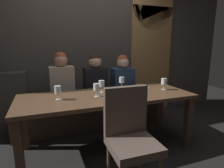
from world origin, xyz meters
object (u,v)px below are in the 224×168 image
at_px(wine_glass_far_left, 122,80).
at_px(dessert_plate, 139,87).
at_px(wine_glass_near_right, 164,82).
at_px(chair_near_side, 130,132).
at_px(diner_far_end, 123,78).
at_px(banquette_bench, 94,114).
at_px(diner_bearded, 95,79).
at_px(wine_glass_end_left, 102,84).
at_px(dining_table, 107,101).
at_px(wine_glass_far_right, 58,90).
at_px(diner_redhead, 62,80).
at_px(fork_on_table, 147,87).
at_px(wine_glass_center_back, 96,88).
at_px(espresso_cup, 140,94).

height_order(wine_glass_far_left, dessert_plate, wine_glass_far_left).
relative_size(wine_glass_near_right, dessert_plate, 0.86).
bearing_deg(chair_near_side, diner_far_end, 69.21).
bearing_deg(banquette_bench, diner_bearded, -16.64).
xyz_separation_m(diner_far_end, wine_glass_end_left, (-0.54, -0.54, 0.05)).
height_order(diner_bearded, wine_glass_far_left, diner_bearded).
distance_m(dining_table, diner_bearded, 0.71).
bearing_deg(wine_glass_far_right, chair_near_side, -50.72).
bearing_deg(wine_glass_far_right, diner_redhead, 80.67).
relative_size(diner_redhead, fork_on_table, 4.78).
bearing_deg(wine_glass_center_back, wine_glass_far_right, 176.11).
xyz_separation_m(wine_glass_end_left, fork_on_table, (0.74, 0.07, -0.11)).
height_order(diner_redhead, wine_glass_near_right, diner_redhead).
relative_size(dining_table, wine_glass_end_left, 13.41).
distance_m(banquette_bench, wine_glass_center_back, 0.97).
bearing_deg(banquette_bench, espresso_cup, -68.63).
xyz_separation_m(wine_glass_far_right, dessert_plate, (1.18, 0.21, -0.10)).
height_order(diner_far_end, espresso_cup, diner_far_end).
bearing_deg(dining_table, wine_glass_near_right, -1.47).
height_order(dining_table, wine_glass_far_left, wine_glass_far_left).
bearing_deg(diner_bearded, wine_glass_end_left, -96.66).
height_order(banquette_bench, wine_glass_center_back, wine_glass_center_back).
xyz_separation_m(wine_glass_end_left, espresso_cup, (0.39, -0.36, -0.09)).
relative_size(diner_far_end, dessert_plate, 3.96).
bearing_deg(fork_on_table, wine_glass_center_back, -152.37).
distance_m(diner_far_end, dessert_plate, 0.48).
bearing_deg(diner_redhead, chair_near_side, -72.03).
bearing_deg(chair_near_side, diner_redhead, 107.97).
relative_size(diner_far_end, wine_glass_center_back, 4.59).
bearing_deg(espresso_cup, dining_table, 148.76).
bearing_deg(dining_table, banquette_bench, 90.00).
xyz_separation_m(diner_redhead, diner_far_end, (1.00, -0.05, -0.03)).
xyz_separation_m(banquette_bench, wine_glass_center_back, (-0.15, -0.73, 0.62)).
bearing_deg(wine_glass_far_left, dessert_plate, -17.90).
distance_m(dining_table, wine_glass_near_right, 0.87).
xyz_separation_m(diner_bearded, wine_glass_center_back, (-0.18, -0.72, 0.04)).
xyz_separation_m(diner_bearded, wine_glass_end_left, (-0.06, -0.55, 0.04)).
distance_m(wine_glass_far_left, fork_on_table, 0.41).
bearing_deg(espresso_cup, fork_on_table, 50.60).
relative_size(chair_near_side, diner_redhead, 1.21).
distance_m(diner_bearded, wine_glass_far_right, 0.94).
relative_size(diner_bearded, dessert_plate, 4.09).
xyz_separation_m(wine_glass_far_left, espresso_cup, (0.03, -0.51, -0.09)).
bearing_deg(fork_on_table, diner_redhead, 168.60).
relative_size(chair_near_side, fork_on_table, 5.76).
height_order(wine_glass_center_back, dessert_plate, wine_glass_center_back).
height_order(dining_table, diner_bearded, diner_bearded).
bearing_deg(wine_glass_far_left, diner_bearded, 126.14).
relative_size(banquette_bench, chair_near_side, 2.55).
bearing_deg(dessert_plate, banquette_bench, 139.44).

